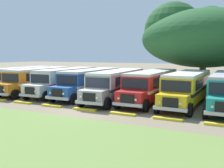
{
  "coord_description": "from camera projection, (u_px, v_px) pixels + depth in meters",
  "views": [
    {
      "loc": [
        10.71,
        -16.7,
        4.35
      ],
      "look_at": [
        0.0,
        4.68,
        1.6
      ],
      "focal_mm": 40.74,
      "sensor_mm": 36.0,
      "label": 1
    }
  ],
  "objects": [
    {
      "name": "ground_plane",
      "position": [
        86.0,
        110.0,
        20.1
      ],
      "size": [
        220.0,
        220.0,
        0.0
      ],
      "primitive_type": "plane",
      "color": "#84755B"
    },
    {
      "name": "foreground_grass_strip",
      "position": [
        6.0,
        139.0,
        13.24
      ],
      "size": [
        80.0,
        10.76,
        0.01
      ],
      "primitive_type": "cube",
      "color": "olive",
      "rests_on": "ground_plane"
    },
    {
      "name": "parked_bus_slot_0",
      "position": [
        23.0,
        77.0,
        31.31
      ],
      "size": [
        3.07,
        10.89,
        2.82
      ],
      "rotation": [
        0.0,
        0.0,
        -1.53
      ],
      "color": "silver",
      "rests_on": "ground_plane"
    },
    {
      "name": "parked_bus_slot_1",
      "position": [
        39.0,
        79.0,
        29.52
      ],
      "size": [
        2.99,
        10.88,
        2.82
      ],
      "rotation": [
        0.0,
        0.0,
        -1.54
      ],
      "color": "orange",
      "rests_on": "ground_plane"
    },
    {
      "name": "parked_bus_slot_2",
      "position": [
        66.0,
        80.0,
        28.51
      ],
      "size": [
        3.02,
        10.88,
        2.82
      ],
      "rotation": [
        0.0,
        0.0,
        -1.53
      ],
      "color": "silver",
      "rests_on": "ground_plane"
    },
    {
      "name": "parked_bus_slot_3",
      "position": [
        91.0,
        81.0,
        27.02
      ],
      "size": [
        2.81,
        10.85,
        2.82
      ],
      "rotation": [
        0.0,
        0.0,
        -1.56
      ],
      "color": "#23519E",
      "rests_on": "ground_plane"
    },
    {
      "name": "parked_bus_slot_4",
      "position": [
        117.0,
        83.0,
        24.96
      ],
      "size": [
        3.19,
        10.91,
        2.82
      ],
      "rotation": [
        0.0,
        0.0,
        -1.52
      ],
      "color": "#9E9993",
      "rests_on": "ground_plane"
    },
    {
      "name": "parked_bus_slot_5",
      "position": [
        151.0,
        84.0,
        24.08
      ],
      "size": [
        2.74,
        10.85,
        2.82
      ],
      "rotation": [
        0.0,
        0.0,
        -1.58
      ],
      "color": "red",
      "rests_on": "ground_plane"
    },
    {
      "name": "parked_bus_slot_6",
      "position": [
        188.0,
        86.0,
        22.52
      ],
      "size": [
        2.91,
        10.87,
        2.82
      ],
      "rotation": [
        0.0,
        0.0,
        -1.6
      ],
      "color": "yellow",
      "rests_on": "ground_plane"
    },
    {
      "name": "curb_wheelstop_2",
      "position": [
        23.0,
        102.0,
        22.92
      ],
      "size": [
        2.0,
        0.36,
        0.15
      ],
      "primitive_type": "cube",
      "color": "yellow",
      "rests_on": "ground_plane"
    },
    {
      "name": "curb_wheelstop_3",
      "position": [
        52.0,
        106.0,
        21.45
      ],
      "size": [
        2.0,
        0.36,
        0.15
      ],
      "primitive_type": "cube",
      "color": "yellow",
      "rests_on": "ground_plane"
    },
    {
      "name": "curb_wheelstop_4",
      "position": [
        85.0,
        109.0,
        19.99
      ],
      "size": [
        2.0,
        0.36,
        0.15
      ],
      "primitive_type": "cube",
      "color": "yellow",
      "rests_on": "ground_plane"
    },
    {
      "name": "curb_wheelstop_5",
      "position": [
        123.0,
        114.0,
        18.52
      ],
      "size": [
        2.0,
        0.36,
        0.15
      ],
      "primitive_type": "cube",
      "color": "yellow",
      "rests_on": "ground_plane"
    },
    {
      "name": "curb_wheelstop_6",
      "position": [
        168.0,
        119.0,
        17.05
      ],
      "size": [
        2.0,
        0.36,
        0.15
      ],
      "primitive_type": "cube",
      "color": "yellow",
      "rests_on": "ground_plane"
    },
    {
      "name": "curb_wheelstop_7",
      "position": [
        221.0,
        125.0,
        15.58
      ],
      "size": [
        2.0,
        0.36,
        0.15
      ],
      "primitive_type": "cube",
      "color": "yellow",
      "rests_on": "ground_plane"
    },
    {
      "name": "broad_shade_tree",
      "position": [
        205.0,
        37.0,
        31.52
      ],
      "size": [
        15.0,
        16.15,
        11.0
      ],
      "color": "brown",
      "rests_on": "ground_plane"
    }
  ]
}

